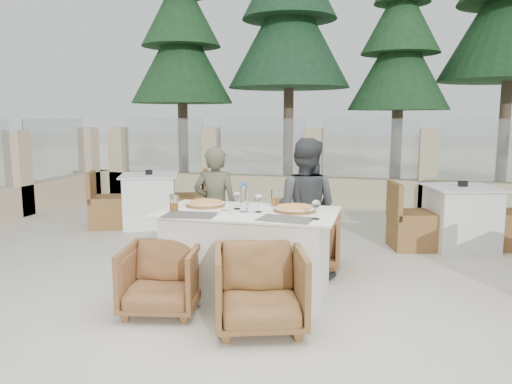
% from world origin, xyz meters
% --- Properties ---
extents(ground, '(80.00, 80.00, 0.00)m').
position_xyz_m(ground, '(0.00, 0.00, 0.00)').
color(ground, beige).
rests_on(ground, ground).
extents(sand_patch, '(30.00, 16.00, 0.01)m').
position_xyz_m(sand_patch, '(0.00, 14.00, 0.01)').
color(sand_patch, '#F7EFCA').
rests_on(sand_patch, ground).
extents(perimeter_wall_far, '(10.00, 0.34, 1.60)m').
position_xyz_m(perimeter_wall_far, '(0.00, 4.80, 0.80)').
color(perimeter_wall_far, '#C3B589').
rests_on(perimeter_wall_far, ground).
extents(pine_far_left, '(2.42, 2.42, 5.50)m').
position_xyz_m(pine_far_left, '(-3.50, 7.00, 2.75)').
color(pine_far_left, '#1E4823').
rests_on(pine_far_left, ground).
extents(pine_mid_left, '(2.86, 2.86, 6.50)m').
position_xyz_m(pine_mid_left, '(-1.00, 7.50, 3.25)').
color(pine_mid_left, '#1D4426').
rests_on(pine_mid_left, ground).
extents(pine_centre, '(2.20, 2.20, 5.00)m').
position_xyz_m(pine_centre, '(1.50, 7.20, 2.50)').
color(pine_centre, '#1F4823').
rests_on(pine_centre, ground).
extents(pine_mid_right, '(2.99, 2.99, 6.80)m').
position_xyz_m(pine_mid_right, '(3.80, 7.80, 3.40)').
color(pine_mid_right, '#1A401E').
rests_on(pine_mid_right, ground).
extents(dining_table, '(1.60, 0.90, 0.77)m').
position_xyz_m(dining_table, '(0.09, -0.09, 0.39)').
color(dining_table, white).
rests_on(dining_table, ground).
extents(placemat_near_left, '(0.47, 0.33, 0.00)m').
position_xyz_m(placemat_near_left, '(-0.34, -0.39, 0.77)').
color(placemat_near_left, '#4E4943').
rests_on(placemat_near_left, dining_table).
extents(placemat_near_right, '(0.48, 0.35, 0.00)m').
position_xyz_m(placemat_near_right, '(0.49, -0.36, 0.77)').
color(placemat_near_right, '#565149').
rests_on(placemat_near_right, dining_table).
extents(pizza_left, '(0.45, 0.45, 0.05)m').
position_xyz_m(pizza_left, '(-0.36, 0.05, 0.79)').
color(pizza_left, '#D1631C').
rests_on(pizza_left, dining_table).
extents(pizza_right, '(0.49, 0.49, 0.05)m').
position_xyz_m(pizza_right, '(0.51, 0.01, 0.79)').
color(pizza_right, '#E1591E').
rests_on(pizza_right, dining_table).
extents(water_bottle, '(0.08, 0.08, 0.26)m').
position_xyz_m(water_bottle, '(0.07, -0.12, 0.90)').
color(water_bottle, '#9EB5CF').
rests_on(water_bottle, dining_table).
extents(wine_glass_centre, '(0.09, 0.09, 0.18)m').
position_xyz_m(wine_glass_centre, '(-0.03, -0.02, 0.86)').
color(wine_glass_centre, white).
rests_on(wine_glass_centre, dining_table).
extents(wine_glass_near, '(0.08, 0.08, 0.18)m').
position_xyz_m(wine_glass_near, '(0.20, -0.12, 0.86)').
color(wine_glass_near, silver).
rests_on(wine_glass_near, dining_table).
extents(wine_glass_corner, '(0.10, 0.10, 0.18)m').
position_xyz_m(wine_glass_corner, '(0.74, -0.29, 0.86)').
color(wine_glass_corner, white).
rests_on(wine_glass_corner, dining_table).
extents(beer_glass_left, '(0.08, 0.08, 0.15)m').
position_xyz_m(beer_glass_left, '(-0.55, -0.26, 0.85)').
color(beer_glass_left, '#C0741B').
rests_on(beer_glass_left, dining_table).
extents(beer_glass_right, '(0.09, 0.09, 0.16)m').
position_xyz_m(beer_glass_right, '(0.27, 0.24, 0.85)').
color(beer_glass_right, orange).
rests_on(beer_glass_right, dining_table).
extents(olive_dish, '(0.13, 0.13, 0.04)m').
position_xyz_m(olive_dish, '(-0.06, -0.28, 0.79)').
color(olive_dish, white).
rests_on(olive_dish, dining_table).
extents(armchair_far_left, '(0.80, 0.81, 0.58)m').
position_xyz_m(armchair_far_left, '(-0.39, 0.70, 0.29)').
color(armchair_far_left, olive).
rests_on(armchair_far_left, ground).
extents(armchair_far_right, '(0.71, 0.73, 0.61)m').
position_xyz_m(armchair_far_right, '(0.51, 0.90, 0.30)').
color(armchair_far_right, '#915B34').
rests_on(armchair_far_right, ground).
extents(armchair_near_left, '(0.72, 0.73, 0.57)m').
position_xyz_m(armchair_near_left, '(-0.49, -0.69, 0.28)').
color(armchair_near_left, brown).
rests_on(armchair_near_left, ground).
extents(armchair_near_right, '(0.87, 0.88, 0.63)m').
position_xyz_m(armchair_near_right, '(0.38, -0.80, 0.32)').
color(armchair_near_right, brown).
rests_on(armchair_near_right, ground).
extents(diner_left, '(0.49, 0.34, 1.30)m').
position_xyz_m(diner_left, '(-0.46, 0.61, 0.65)').
color(diner_left, '#4A4C37').
rests_on(diner_left, ground).
extents(diner_right, '(0.74, 0.61, 1.41)m').
position_xyz_m(diner_right, '(0.51, 0.53, 0.70)').
color(diner_right, '#393C3E').
rests_on(diner_right, ground).
extents(bg_table_a, '(1.83, 1.39, 0.77)m').
position_xyz_m(bg_table_a, '(-2.07, 2.29, 0.39)').
color(bg_table_a, white).
rests_on(bg_table_a, ground).
extents(bg_table_b, '(1.80, 1.24, 0.77)m').
position_xyz_m(bg_table_b, '(2.20, 2.10, 0.39)').
color(bg_table_b, silver).
rests_on(bg_table_b, ground).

